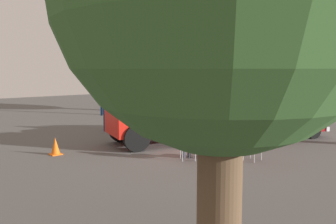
{
  "coord_description": "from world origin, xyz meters",
  "views": [
    {
      "loc": [
        11.58,
        -9.49,
        3.13
      ],
      "look_at": [
        -0.41,
        0.43,
        1.33
      ],
      "focal_mm": 39.92,
      "sensor_mm": 36.0,
      "label": 1
    }
  ],
  "objects_px": {
    "lawn_chair_by_car": "(256,144)",
    "utility_pole": "(283,60)",
    "classic_hot_rod": "(276,121)",
    "oak_tree_left": "(168,47)",
    "spectator_standing": "(107,112)",
    "spectator_seated": "(188,140)",
    "vintage_fire_truck": "(173,115)",
    "traffic_cone": "(55,146)",
    "lawn_chair_near_truck": "(188,144)"
  },
  "relations": [
    {
      "from": "spectator_standing",
      "to": "oak_tree_left",
      "type": "distance_m",
      "value": 9.5
    },
    {
      "from": "spectator_standing",
      "to": "classic_hot_rod",
      "type": "bearing_deg",
      "value": 38.81
    },
    {
      "from": "lawn_chair_near_truck",
      "to": "utility_pole",
      "type": "distance_m",
      "value": 11.52
    },
    {
      "from": "oak_tree_left",
      "to": "lawn_chair_by_car",
      "type": "bearing_deg",
      "value": -27.74
    },
    {
      "from": "lawn_chair_near_truck",
      "to": "oak_tree_left",
      "type": "relative_size",
      "value": 0.15
    },
    {
      "from": "lawn_chair_by_car",
      "to": "lawn_chair_near_truck",
      "type": "bearing_deg",
      "value": -131.05
    },
    {
      "from": "lawn_chair_by_car",
      "to": "oak_tree_left",
      "type": "xyz_separation_m",
      "value": [
        -12.97,
        6.82,
        4.05
      ]
    },
    {
      "from": "classic_hot_rod",
      "to": "utility_pole",
      "type": "relative_size",
      "value": 0.68
    },
    {
      "from": "classic_hot_rod",
      "to": "lawn_chair_by_car",
      "type": "bearing_deg",
      "value": -63.36
    },
    {
      "from": "lawn_chair_by_car",
      "to": "spectator_standing",
      "type": "relative_size",
      "value": 0.61
    },
    {
      "from": "spectator_standing",
      "to": "traffic_cone",
      "type": "height_order",
      "value": "spectator_standing"
    },
    {
      "from": "vintage_fire_truck",
      "to": "spectator_standing",
      "type": "relative_size",
      "value": 3.77
    },
    {
      "from": "spectator_standing",
      "to": "utility_pole",
      "type": "relative_size",
      "value": 0.24
    },
    {
      "from": "lawn_chair_by_car",
      "to": "utility_pole",
      "type": "xyz_separation_m",
      "value": [
        -4.89,
        8.86,
        3.03
      ]
    },
    {
      "from": "spectator_seated",
      "to": "spectator_standing",
      "type": "distance_m",
      "value": 7.03
    },
    {
      "from": "spectator_standing",
      "to": "lawn_chair_near_truck",
      "type": "bearing_deg",
      "value": -7.78
    },
    {
      "from": "lawn_chair_by_car",
      "to": "spectator_seated",
      "type": "bearing_deg",
      "value": -134.31
    },
    {
      "from": "lawn_chair_by_car",
      "to": "oak_tree_left",
      "type": "bearing_deg",
      "value": 152.26
    },
    {
      "from": "spectator_seated",
      "to": "vintage_fire_truck",
      "type": "bearing_deg",
      "value": 149.28
    },
    {
      "from": "classic_hot_rod",
      "to": "utility_pole",
      "type": "bearing_deg",
      "value": 121.03
    },
    {
      "from": "lawn_chair_near_truck",
      "to": "lawn_chair_by_car",
      "type": "xyz_separation_m",
      "value": [
        1.5,
        1.72,
        0.0
      ]
    },
    {
      "from": "spectator_standing",
      "to": "traffic_cone",
      "type": "distance_m",
      "value": 5.33
    },
    {
      "from": "oak_tree_left",
      "to": "traffic_cone",
      "type": "bearing_deg",
      "value": -56.6
    },
    {
      "from": "lawn_chair_by_car",
      "to": "vintage_fire_truck",
      "type": "bearing_deg",
      "value": -178.75
    },
    {
      "from": "vintage_fire_truck",
      "to": "spectator_seated",
      "type": "bearing_deg",
      "value": -30.72
    },
    {
      "from": "lawn_chair_near_truck",
      "to": "lawn_chair_by_car",
      "type": "height_order",
      "value": "same"
    },
    {
      "from": "oak_tree_left",
      "to": "traffic_cone",
      "type": "xyz_separation_m",
      "value": [
        7.71,
        -11.69,
        -4.34
      ]
    },
    {
      "from": "vintage_fire_truck",
      "to": "oak_tree_left",
      "type": "relative_size",
      "value": 0.94
    },
    {
      "from": "classic_hot_rod",
      "to": "utility_pole",
      "type": "xyz_separation_m",
      "value": [
        -2.7,
        4.48,
        2.88
      ]
    },
    {
      "from": "lawn_chair_near_truck",
      "to": "traffic_cone",
      "type": "distance_m",
      "value": 4.91
    },
    {
      "from": "spectator_seated",
      "to": "utility_pole",
      "type": "bearing_deg",
      "value": 107.35
    },
    {
      "from": "spectator_seated",
      "to": "utility_pole",
      "type": "relative_size",
      "value": 0.19
    },
    {
      "from": "spectator_standing",
      "to": "traffic_cone",
      "type": "xyz_separation_m",
      "value": [
        3.32,
        -4.12,
        -0.66
      ]
    },
    {
      "from": "lawn_chair_by_car",
      "to": "utility_pole",
      "type": "height_order",
      "value": "utility_pole"
    },
    {
      "from": "lawn_chair_by_car",
      "to": "utility_pole",
      "type": "bearing_deg",
      "value": 118.91
    },
    {
      "from": "spectator_seated",
      "to": "spectator_standing",
      "type": "relative_size",
      "value": 0.77
    },
    {
      "from": "spectator_seated",
      "to": "spectator_standing",
      "type": "bearing_deg",
      "value": 172.69
    },
    {
      "from": "spectator_standing",
      "to": "oak_tree_left",
      "type": "relative_size",
      "value": 0.25
    },
    {
      "from": "spectator_seated",
      "to": "oak_tree_left",
      "type": "xyz_separation_m",
      "value": [
        -11.36,
        8.47,
        3.95
      ]
    },
    {
      "from": "lawn_chair_near_truck",
      "to": "spectator_seated",
      "type": "xyz_separation_m",
      "value": [
        -0.11,
        0.07,
        0.11
      ]
    },
    {
      "from": "spectator_seated",
      "to": "traffic_cone",
      "type": "relative_size",
      "value": 2.03
    },
    {
      "from": "classic_hot_rod",
      "to": "spectator_standing",
      "type": "height_order",
      "value": "spectator_standing"
    },
    {
      "from": "vintage_fire_truck",
      "to": "lawn_chair_by_car",
      "type": "bearing_deg",
      "value": 1.25
    },
    {
      "from": "classic_hot_rod",
      "to": "spectator_seated",
      "type": "bearing_deg",
      "value": -84.44
    },
    {
      "from": "vintage_fire_truck",
      "to": "lawn_chair_near_truck",
      "type": "bearing_deg",
      "value": -30.83
    },
    {
      "from": "oak_tree_left",
      "to": "utility_pole",
      "type": "xyz_separation_m",
      "value": [
        8.07,
        2.04,
        -1.02
      ]
    },
    {
      "from": "oak_tree_left",
      "to": "spectator_standing",
      "type": "bearing_deg",
      "value": -59.9
    },
    {
      "from": "lawn_chair_by_car",
      "to": "spectator_seated",
      "type": "distance_m",
      "value": 2.31
    },
    {
      "from": "traffic_cone",
      "to": "lawn_chair_by_car",
      "type": "bearing_deg",
      "value": 42.8
    },
    {
      "from": "classic_hot_rod",
      "to": "traffic_cone",
      "type": "xyz_separation_m",
      "value": [
        -3.06,
        -9.25,
        -0.44
      ]
    }
  ]
}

